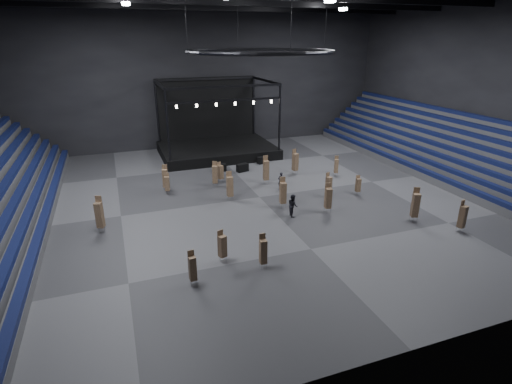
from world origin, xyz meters
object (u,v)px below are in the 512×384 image
object	(u,v)px
stage	(216,142)
man_center	(281,181)
flight_case_right	(262,160)
chair_stack_5	(263,251)
chair_stack_4	(192,268)
chair_stack_7	(165,178)
chair_stack_0	(283,192)
crew_member	(293,205)
flight_case_mid	(242,168)
chair_stack_1	(220,172)
chair_stack_15	(230,186)
chair_stack_6	(415,205)
chair_stack_17	(167,183)
chair_stack_11	(215,174)
chair_stack_10	(266,170)
flight_case_left	(221,168)
chair_stack_8	(99,214)
chair_stack_9	(336,166)
chair_stack_13	(463,216)
chair_stack_16	(329,185)
chair_stack_14	(222,246)
chair_stack_2	(358,185)

from	to	relation	value
stage	man_center	world-z (taller)	stage
flight_case_right	chair_stack_5	xyz separation A→B (m)	(-8.20, -21.67, 0.83)
chair_stack_4	chair_stack_7	distance (m)	16.70
chair_stack_0	crew_member	world-z (taller)	chair_stack_0
chair_stack_4	flight_case_mid	bearing A→B (deg)	58.49
chair_stack_1	chair_stack_15	distance (m)	5.11
man_center	chair_stack_7	bearing A→B (deg)	-27.99
chair_stack_0	chair_stack_15	world-z (taller)	chair_stack_0
stage	chair_stack_6	bearing A→B (deg)	-68.52
chair_stack_1	chair_stack_0	bearing A→B (deg)	-90.40
chair_stack_17	man_center	size ratio (longest dim) A/B	1.19
chair_stack_7	chair_stack_11	bearing A→B (deg)	7.07
chair_stack_10	chair_stack_17	xyz separation A→B (m)	(-9.93, 0.54, -0.40)
chair_stack_15	chair_stack_0	bearing A→B (deg)	-37.67
flight_case_left	chair_stack_17	distance (m)	8.33
chair_stack_8	chair_stack_11	size ratio (longest dim) A/B	1.12
chair_stack_1	chair_stack_4	xyz separation A→B (m)	(-6.41, -17.24, 0.03)
chair_stack_4	chair_stack_9	xyz separation A→B (m)	(18.73, 14.98, -0.03)
chair_stack_0	chair_stack_13	distance (m)	14.27
chair_stack_5	crew_member	xyz separation A→B (m)	(5.24, 6.74, -0.27)
flight_case_mid	chair_stack_16	world-z (taller)	chair_stack_16
chair_stack_6	man_center	distance (m)	12.81
chair_stack_9	chair_stack_15	bearing A→B (deg)	-143.60
stage	chair_stack_10	size ratio (longest dim) A/B	4.74
chair_stack_14	chair_stack_9	bearing A→B (deg)	17.62
chair_stack_7	man_center	bearing A→B (deg)	-4.39
chair_stack_2	chair_stack_4	xyz separation A→B (m)	(-17.79, -9.34, 0.15)
chair_stack_8	man_center	distance (m)	17.15
chair_stack_2	chair_stack_17	xyz separation A→B (m)	(-17.02, 6.43, 0.07)
chair_stack_14	chair_stack_15	world-z (taller)	chair_stack_15
chair_stack_5	chair_stack_8	world-z (taller)	chair_stack_8
chair_stack_9	chair_stack_14	xyz separation A→B (m)	(-16.33, -12.98, 0.05)
flight_case_left	chair_stack_17	size ratio (longest dim) A/B	0.59
man_center	chair_stack_14	bearing A→B (deg)	40.93
chair_stack_8	chair_stack_15	world-z (taller)	chair_stack_8
chair_stack_13	chair_stack_16	bearing A→B (deg)	107.62
stage	chair_stack_16	world-z (taller)	stage
flight_case_right	chair_stack_16	distance (m)	12.48
flight_case_left	chair_stack_2	bearing A→B (deg)	-47.74
flight_case_left	chair_stack_16	bearing A→B (deg)	-56.38
crew_member	chair_stack_5	bearing A→B (deg)	147.55
chair_stack_5	chair_stack_15	bearing A→B (deg)	86.81
chair_stack_2	chair_stack_6	world-z (taller)	chair_stack_6
flight_case_mid	chair_stack_11	distance (m)	5.60
chair_stack_13	crew_member	world-z (taller)	chair_stack_13
flight_case_left	chair_stack_4	world-z (taller)	chair_stack_4
chair_stack_15	chair_stack_9	bearing A→B (deg)	13.74
man_center	chair_stack_5	bearing A→B (deg)	52.07
stage	chair_stack_4	xyz separation A→B (m)	(-8.76, -28.18, -0.28)
chair_stack_9	man_center	bearing A→B (deg)	-142.44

